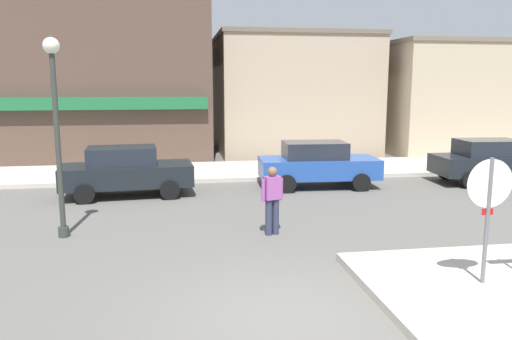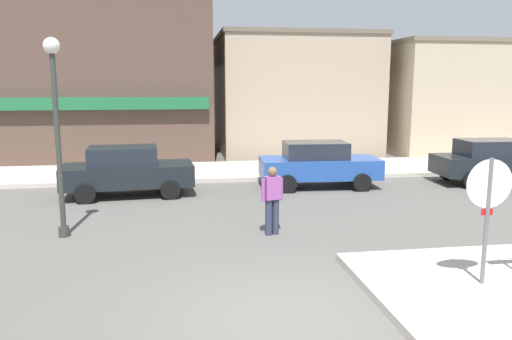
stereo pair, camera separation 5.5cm
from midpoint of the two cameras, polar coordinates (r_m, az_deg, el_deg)
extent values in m
plane|color=#5B5954|center=(7.84, 3.70, -16.57)|extent=(160.00, 160.00, 0.00)
cube|color=beige|center=(19.89, -4.09, -0.12)|extent=(80.00, 4.00, 0.15)
cylinder|color=slate|center=(9.19, 24.99, -5.84)|extent=(0.07, 0.07, 2.30)
cylinder|color=red|center=(9.05, 25.24, -1.41)|extent=(0.76, 0.01, 0.76)
cylinder|color=white|center=(9.04, 25.30, -1.43)|extent=(0.82, 0.01, 0.82)
cube|color=red|center=(9.15, 25.04, -4.37)|extent=(0.20, 0.01, 0.11)
cylinder|color=#333833|center=(12.04, -21.54, 2.51)|extent=(0.12, 0.12, 4.20)
cylinder|color=#333833|center=(12.43, -20.97, -6.58)|extent=(0.24, 0.24, 0.24)
sphere|color=white|center=(11.99, -22.22, 13.03)|extent=(0.36, 0.36, 0.36)
cone|color=#333833|center=(12.00, -22.26, 13.71)|extent=(0.32, 0.32, 0.18)
cube|color=black|center=(16.19, -14.28, -0.53)|extent=(4.12, 2.01, 0.66)
cube|color=#1E232D|center=(16.10, -14.90, 1.59)|extent=(2.18, 1.56, 0.56)
cylinder|color=black|center=(17.12, -10.03, -1.09)|extent=(0.61, 0.23, 0.60)
cylinder|color=black|center=(15.45, -9.67, -2.25)|extent=(0.61, 0.23, 0.60)
cylinder|color=black|center=(17.17, -18.32, -1.41)|extent=(0.61, 0.23, 0.60)
cylinder|color=black|center=(15.51, -18.85, -2.60)|extent=(0.61, 0.23, 0.60)
cube|color=#234C9E|center=(17.16, 7.34, 0.26)|extent=(4.08, 1.89, 0.66)
cube|color=#1E232D|center=(17.04, 6.89, 2.28)|extent=(2.15, 1.49, 0.56)
cylinder|color=black|center=(18.34, 10.49, -0.38)|extent=(0.61, 0.21, 0.60)
cylinder|color=black|center=(16.75, 12.11, -1.40)|extent=(0.61, 0.21, 0.60)
cylinder|color=black|center=(17.81, 2.81, -0.53)|extent=(0.61, 0.21, 0.60)
cylinder|color=black|center=(16.16, 3.71, -1.60)|extent=(0.61, 0.21, 0.60)
cube|color=black|center=(19.59, 25.49, 0.56)|extent=(4.07, 1.88, 0.66)
cube|color=#1E232D|center=(19.43, 25.25, 2.33)|extent=(2.14, 1.49, 0.56)
cylinder|color=black|center=(21.02, 27.10, -0.02)|extent=(0.61, 0.21, 0.60)
cylinder|color=black|center=(19.77, 21.07, -0.15)|extent=(0.61, 0.21, 0.60)
cylinder|color=black|center=(18.30, 23.47, -1.06)|extent=(0.61, 0.21, 0.60)
cylinder|color=#2D334C|center=(11.73, 2.38, -5.33)|extent=(0.16, 0.16, 0.85)
cylinder|color=#2D334C|center=(11.66, 1.59, -5.43)|extent=(0.16, 0.16, 0.85)
cube|color=#994C99|center=(11.53, 2.01, -2.04)|extent=(0.41, 0.31, 0.54)
sphere|color=brown|center=(11.46, 2.02, -0.18)|extent=(0.22, 0.22, 0.22)
cylinder|color=#994C99|center=(11.64, 3.02, -2.19)|extent=(0.11, 0.11, 0.52)
cylinder|color=#994C99|center=(11.44, 0.97, -2.39)|extent=(0.11, 0.11, 0.52)
cube|color=brown|center=(26.01, -16.25, 10.03)|extent=(9.62, 8.52, 7.55)
cube|color=#1E6638|center=(21.66, -17.62, 7.25)|extent=(9.14, 0.40, 0.50)
cube|color=tan|center=(26.92, 4.00, 8.45)|extent=(7.64, 7.92, 5.75)
cube|color=#685B4C|center=(27.02, 4.07, 14.78)|extent=(7.80, 8.08, 0.20)
cube|color=tan|center=(28.80, 22.07, 7.49)|extent=(8.49, 7.04, 5.39)
cube|color=#716452|center=(28.86, 22.43, 13.04)|extent=(8.66, 7.19, 0.20)
camera|label=1|loc=(0.03, -89.87, 0.02)|focal=35.00mm
camera|label=2|loc=(0.03, 90.13, -0.02)|focal=35.00mm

